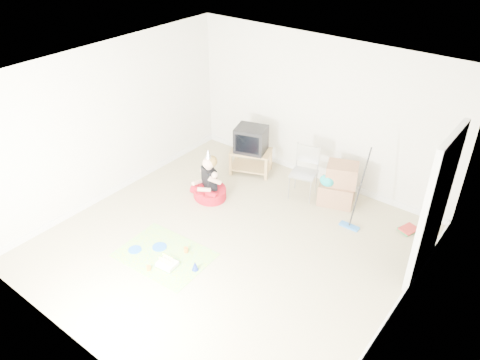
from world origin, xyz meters
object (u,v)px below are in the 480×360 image
Objects in this scene: crt_tv at (251,139)px; cardboard_boxes at (338,185)px; seated_woman at (210,187)px; birthday_cake at (167,264)px; tv_stand at (251,159)px; folding_chair at (304,174)px.

crt_tv reaches higher than cardboard_boxes.
seated_woman is 3.27× the size of birthday_cake.
seated_woman reaches higher than cardboard_boxes.
seated_woman is (-1.82, -1.19, -0.15)m from cardboard_boxes.
seated_woman is (-0.06, -1.11, -0.49)m from crt_tv.
cardboard_boxes is 2.57× the size of birthday_cake.
cardboard_boxes is at bearing 2.83° from tv_stand.
crt_tv is at bearing 0.00° from tv_stand.
folding_chair is 0.60m from cardboard_boxes.
tv_stand is 0.91× the size of seated_woman.
folding_chair is 3.24× the size of birthday_cake.
tv_stand is 1.16× the size of cardboard_boxes.
folding_chair is 2.81m from birthday_cake.
folding_chair is 1.26× the size of cardboard_boxes.
cardboard_boxes is (1.76, 0.09, -0.34)m from crt_tv.
folding_chair is at bearing 38.78° from seated_woman.
cardboard_boxes is (1.76, 0.09, 0.08)m from tv_stand.
cardboard_boxes is (0.57, 0.19, -0.10)m from folding_chair.
birthday_cake is (-1.13, -2.91, -0.31)m from cardboard_boxes.
cardboard_boxes is 0.79× the size of seated_woman.
folding_chair reaches higher than cardboard_boxes.
crt_tv is 0.74× the size of cardboard_boxes.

